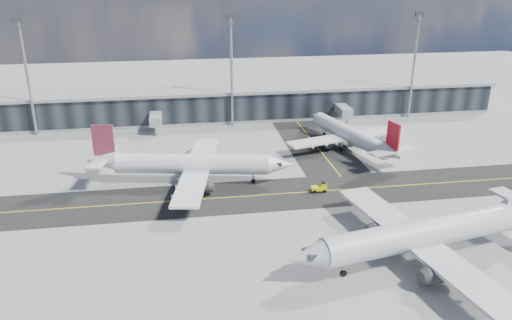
# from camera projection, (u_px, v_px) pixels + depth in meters

# --- Properties ---
(ground) EXTENTS (300.00, 300.00, 0.00)m
(ground) POSITION_uv_depth(u_px,v_px,m) (262.00, 205.00, 89.87)
(ground) COLOR gray
(ground) RESTS_ON ground
(taxiway_lanes) EXTENTS (180.00, 63.00, 0.03)m
(taxiway_lanes) POSITION_uv_depth(u_px,v_px,m) (272.00, 180.00, 100.31)
(taxiway_lanes) COLOR black
(taxiway_lanes) RESTS_ON ground
(terminal_concourse) EXTENTS (152.00, 19.80, 8.80)m
(terminal_concourse) POSITION_uv_depth(u_px,v_px,m) (230.00, 104.00, 138.88)
(terminal_concourse) COLOR black
(terminal_concourse) RESTS_ON ground
(floodlight_masts) EXTENTS (102.50, 0.70, 28.90)m
(floodlight_masts) POSITION_uv_depth(u_px,v_px,m) (231.00, 68.00, 128.28)
(floodlight_masts) COLOR gray
(floodlight_masts) RESTS_ON ground
(airliner_af) EXTENTS (40.10, 34.37, 11.91)m
(airliner_af) POSITION_uv_depth(u_px,v_px,m) (189.00, 164.00, 97.61)
(airliner_af) COLOR white
(airliner_af) RESTS_ON ground
(airliner_redtail) EXTENTS (30.30, 35.20, 10.58)m
(airliner_redtail) POSITION_uv_depth(u_px,v_px,m) (351.00, 135.00, 115.64)
(airliner_redtail) COLOR white
(airliner_redtail) RESTS_ON ground
(airliner_near) EXTENTS (43.28, 37.11, 12.86)m
(airliner_near) POSITION_uv_depth(u_px,v_px,m) (428.00, 233.00, 72.05)
(airliner_near) COLOR silver
(airliner_near) RESTS_ON ground
(baggage_tug) EXTENTS (2.94, 1.60, 1.80)m
(baggage_tug) POSITION_uv_depth(u_px,v_px,m) (320.00, 187.00, 94.75)
(baggage_tug) COLOR #F7FB0D
(baggage_tug) RESTS_ON ground
(service_van) EXTENTS (3.80, 5.84, 1.50)m
(service_van) POSITION_uv_depth(u_px,v_px,m) (355.00, 137.00, 122.71)
(service_van) COLOR white
(service_van) RESTS_ON ground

